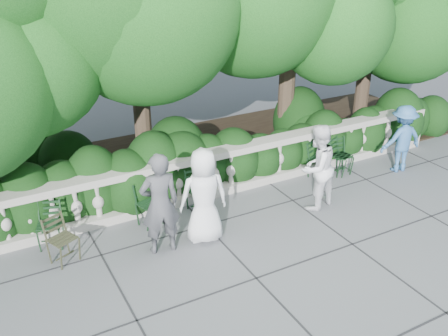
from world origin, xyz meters
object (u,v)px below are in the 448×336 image
chair_a (156,227)px  chair_f (323,178)px  person_older_blue (402,139)px  chair_b (52,251)px  chair_c (202,213)px  person_businessman (204,196)px  chair_weathered (71,265)px  person_casual_man (317,167)px  chair_d (345,175)px  chair_e (343,176)px  person_woman_grey (160,204)px

chair_a → chair_f: same height
chair_a → person_older_blue: bearing=-18.7°
chair_a → chair_b: (-1.86, 0.15, 0.00)m
chair_c → person_businessman: (-0.36, -0.82, 0.87)m
chair_f → person_older_blue: person_older_blue is taller
chair_c → chair_f: bearing=1.2°
chair_b → person_businessman: person_businessman is taller
chair_f → chair_weathered: 5.74m
chair_b → chair_weathered: size_ratio=1.00×
chair_weathered → person_casual_man: (4.74, -0.37, 0.86)m
chair_d → chair_f: 0.55m
chair_c → person_older_blue: person_older_blue is taller
chair_b → chair_e: same height
person_woman_grey → person_businessman: bearing=-175.7°
chair_d → person_businessman: size_ratio=0.48×
chair_b → person_businessman: 2.80m
chair_e → chair_f: size_ratio=1.00×
chair_weathered → person_older_blue: person_older_blue is taller
chair_weathered → person_older_blue: size_ratio=0.54×
chair_a → chair_b: 1.87m
chair_e → person_businessman: size_ratio=0.48×
chair_weathered → chair_e: bearing=-20.1°
chair_weathered → chair_d: bearing=-19.8°
chair_weathered → person_woman_grey: size_ratio=0.46×
chair_b → person_casual_man: bearing=8.7°
chair_e → person_casual_man: size_ratio=0.49×
chair_b → chair_d: size_ratio=1.00×
person_businessman → person_casual_man: bearing=-167.4°
chair_a → person_older_blue: size_ratio=0.54×
chair_d → person_businessman: 4.12m
chair_a → person_casual_man: 3.29m
chair_a → chair_e: same height
person_woman_grey → chair_a: bearing=-95.5°
chair_d → person_woman_grey: person_woman_grey is taller
person_casual_man → person_older_blue: 2.78m
chair_e → person_casual_man: person_casual_man is taller
chair_a → person_woman_grey: bearing=-117.3°
chair_d → person_casual_man: bearing=-178.2°
person_businessman → chair_d: bearing=-156.1°
chair_e → person_woman_grey: bearing=-167.0°
chair_d → person_casual_man: person_casual_man is taller
chair_a → chair_e: (4.51, -0.02, 0.00)m
chair_d → person_casual_man: (-1.51, -0.79, 0.86)m
chair_f → person_casual_man: size_ratio=0.49×
chair_b → chair_f: size_ratio=1.00×
chair_a → person_older_blue: person_older_blue is taller
chair_b → chair_c: 2.86m
chair_f → person_businessman: 3.64m
chair_weathered → person_older_blue: (7.48, 0.06, 0.78)m
chair_d → person_woman_grey: bearing=163.2°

